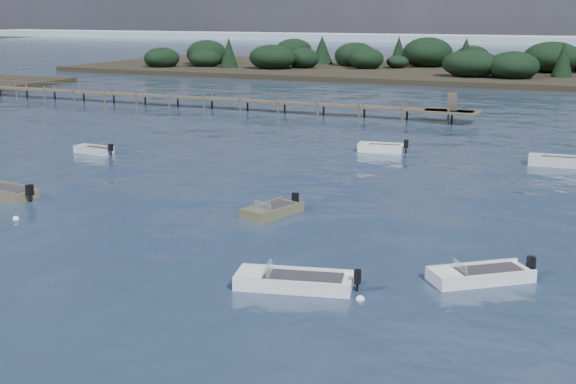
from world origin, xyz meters
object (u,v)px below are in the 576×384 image
at_px(dinghy_mid_white_a, 294,283).
at_px(tender_far_grey_b, 556,163).
at_px(dinghy_mid_white_b, 480,277).
at_px(tender_far_grey, 94,151).
at_px(dinghy_extra_a, 272,212).
at_px(jetty, 208,99).
at_px(dinghy_mid_grey, 1,193).
at_px(tender_far_white, 381,149).

distance_m(dinghy_mid_white_a, tender_far_grey_b, 27.93).
bearing_deg(tender_far_grey_b, dinghy_mid_white_b, -92.71).
xyz_separation_m(dinghy_mid_white_b, tender_far_grey, (-29.69, 14.75, 0.01)).
bearing_deg(dinghy_mid_white_a, dinghy_extra_a, 119.49).
distance_m(tender_far_grey, jetty, 25.88).
xyz_separation_m(dinghy_mid_grey, tender_far_white, (15.48, 21.02, 0.01)).
relative_size(tender_far_grey_b, tender_far_grey, 1.19).
xyz_separation_m(tender_far_grey_b, tender_far_white, (-12.03, 0.06, -0.01)).
bearing_deg(tender_far_white, dinghy_mid_grey, -126.37).
bearing_deg(tender_far_white, tender_far_grey, -154.83).
relative_size(dinghy_mid_white_a, tender_far_white, 1.28).
xyz_separation_m(dinghy_mid_grey, tender_far_grey_b, (27.51, 20.96, 0.03)).
distance_m(tender_far_grey_b, dinghy_extra_a, 22.03).
relative_size(dinghy_mid_grey, jetty, 0.07).
bearing_deg(dinghy_extra_a, dinghy_mid_white_b, -25.04).
bearing_deg(tender_far_grey, dinghy_extra_a, -27.23).
xyz_separation_m(dinghy_mid_white_b, dinghy_mid_white_a, (-6.21, -3.43, 0.00)).
height_order(tender_far_grey, jetty, jetty).
relative_size(tender_far_grey, dinghy_extra_a, 0.90).
distance_m(tender_far_grey_b, tender_far_grey, 32.03).
bearing_deg(dinghy_extra_a, tender_far_grey, 152.77).
relative_size(dinghy_mid_white_b, tender_far_white, 1.08).
relative_size(dinghy_extra_a, jetty, 0.06).
distance_m(dinghy_mid_white_b, jetty, 53.12).
relative_size(dinghy_mid_white_a, tender_far_grey, 1.44).
bearing_deg(dinghy_mid_white_b, dinghy_mid_white_a, -151.11).
xyz_separation_m(dinghy_mid_white_a, tender_far_grey_b, (7.32, 26.95, 0.05)).
xyz_separation_m(dinghy_mid_white_b, dinghy_extra_a, (-11.08, 5.18, 0.00)).
xyz_separation_m(dinghy_mid_white_a, dinghy_extra_a, (-4.87, 8.60, -0.00)).
bearing_deg(dinghy_extra_a, dinghy_mid_white_a, -60.51).
bearing_deg(jetty, dinghy_mid_grey, -77.36).
distance_m(tender_far_grey_b, jetty, 39.58).
bearing_deg(tender_far_grey_b, dinghy_extra_a, -123.60).
xyz_separation_m(dinghy_mid_white_a, tender_far_white, (-4.70, 27.01, 0.03)).
distance_m(dinghy_mid_white_a, tender_far_white, 27.41).
relative_size(dinghy_mid_grey, tender_far_grey, 1.46).
distance_m(dinghy_mid_white_b, dinghy_mid_white_a, 7.09).
bearing_deg(tender_far_white, dinghy_mid_white_a, -80.12).
bearing_deg(dinghy_mid_white_a, tender_far_grey, 142.25).
bearing_deg(tender_far_white, tender_far_grey_b, -0.28).
height_order(dinghy_mid_white_a, tender_far_grey, dinghy_mid_white_a).
bearing_deg(dinghy_mid_white_a, dinghy_mid_grey, 163.48).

